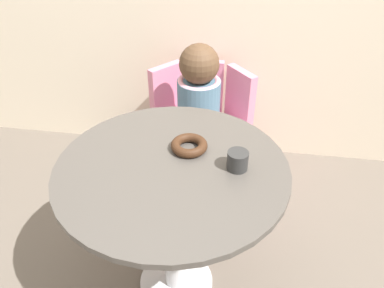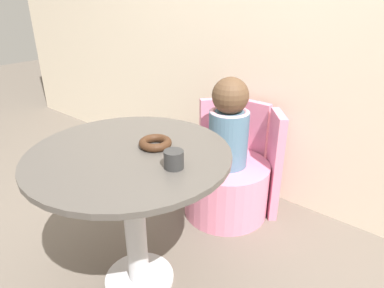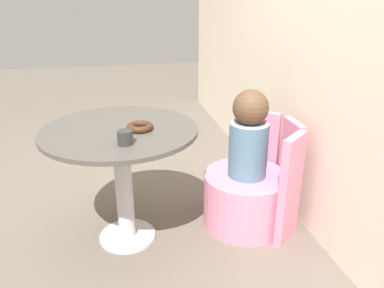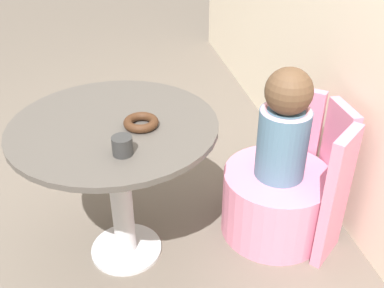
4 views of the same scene
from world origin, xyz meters
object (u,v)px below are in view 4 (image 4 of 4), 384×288
(tub_chair, at_px, (275,202))
(child_figure, at_px, (285,126))
(donut, at_px, (141,122))
(cup, at_px, (122,146))
(round_table, at_px, (117,154))

(tub_chair, height_order, child_figure, child_figure)
(donut, height_order, cup, cup)
(tub_chair, xyz_separation_m, cup, (0.24, -0.75, 0.58))
(tub_chair, distance_m, cup, 0.98)
(donut, bearing_deg, tub_chair, 94.30)
(round_table, bearing_deg, tub_chair, 90.07)
(round_table, relative_size, cup, 11.30)
(tub_chair, bearing_deg, cup, -72.08)
(donut, xyz_separation_m, cup, (0.19, -0.09, 0.02))
(round_table, relative_size, tub_chair, 1.63)
(donut, distance_m, cup, 0.21)
(round_table, relative_size, donut, 6.08)
(round_table, height_order, child_figure, child_figure)
(donut, bearing_deg, child_figure, 94.30)
(donut, bearing_deg, cup, -25.01)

